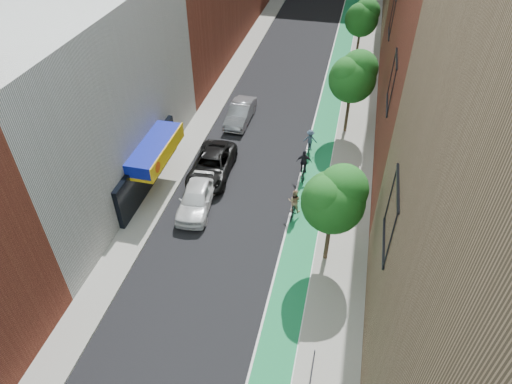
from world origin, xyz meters
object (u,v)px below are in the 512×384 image
Objects in this scene: parked_car_black at (212,166)px; cyclist_lane_far at (310,143)px; cyclist_lane_mid at (304,167)px; cyclist_lane_near at (294,205)px; parked_car_silver at (240,113)px; parked_car_white at (196,197)px.

cyclist_lane_far reaches higher than parked_car_black.
cyclist_lane_near is at bearing 86.13° from cyclist_lane_mid.
parked_car_silver is at bearing 86.46° from parked_car_black.
cyclist_lane_near is 7.24m from cyclist_lane_far.
parked_car_silver is at bearing 84.11° from parked_car_white.
cyclist_lane_mid is (6.24, 4.80, -0.00)m from parked_car_white.
parked_car_silver is (0.04, 11.10, -0.05)m from parked_car_white.
cyclist_lane_near is at bearing -27.22° from parked_car_black.
parked_car_white is 7.87m from cyclist_lane_mid.
cyclist_lane_near is at bearing -58.25° from parked_car_silver.
parked_car_black is 7.67m from cyclist_lane_far.
cyclist_lane_mid is at bearing -87.38° from cyclist_lane_near.
cyclist_lane_near reaches higher than parked_car_black.
parked_car_silver is at bearing -29.69° from cyclist_lane_far.
cyclist_lane_mid reaches higher than parked_car_white.
cyclist_lane_far is at bearing -26.24° from parked_car_silver.
parked_car_black is 3.02× the size of cyclist_lane_far.
cyclist_lane_near is at bearing 0.28° from parked_car_white.
cyclist_lane_mid reaches higher than cyclist_lane_far.
cyclist_lane_mid is at bearing 8.50° from parked_car_black.
cyclist_lane_far is at bearing 46.00° from parked_car_white.
cyclist_lane_mid is (6.20, -6.30, 0.04)m from parked_car_silver.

